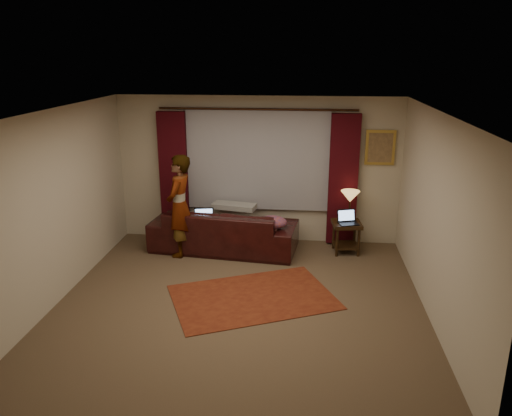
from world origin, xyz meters
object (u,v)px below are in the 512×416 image
Objects in this scene: laptop_table at (349,218)px; person at (180,206)px; laptop_sofa at (204,217)px; tiffany_lamp at (350,206)px; end_table at (346,237)px; sofa at (224,222)px.

laptop_table is 2.83m from person.
laptop_sofa is 0.47m from person.
tiffany_lamp is (2.46, 0.34, 0.18)m from laptop_sofa.
tiffany_lamp is 1.51× the size of laptop_table.
laptop_table is at bearing -95.93° from tiffany_lamp.
end_table is at bearing -108.78° from tiffany_lamp.
laptop_sofa reaches higher than end_table.
laptop_sofa is 2.44m from laptop_table.
tiffany_lamp is (0.04, 0.13, 0.53)m from end_table.
laptop_sofa is (-0.32, -0.13, 0.12)m from sofa.
sofa is 7.28× the size of laptop_table.
person is (-2.79, -0.38, 0.59)m from end_table.
laptop_sofa is at bearing 28.21° from sofa.
end_table is at bearing -171.36° from sofa.
end_table is (2.42, 0.21, -0.35)m from laptop_sofa.
end_table is at bearing -6.29° from laptop_sofa.
person reaches higher than end_table.
person is (-0.69, -0.30, 0.36)m from sofa.
sofa reaches higher than end_table.
laptop_table is at bearing -173.99° from sofa.
sofa is 6.90× the size of laptop_sofa.
laptop_table is (0.02, -0.10, 0.39)m from end_table.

